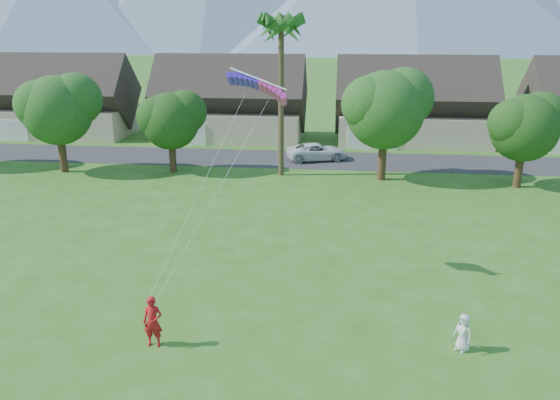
# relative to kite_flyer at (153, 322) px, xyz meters

# --- Properties ---
(street) EXTENTS (90.00, 7.00, 0.01)m
(street) POSITION_rel_kite_flyer_xyz_m (4.04, 30.73, -1.00)
(street) COLOR #2D2D30
(street) RESTS_ON ground
(kite_flyer) EXTENTS (0.75, 0.51, 2.01)m
(kite_flyer) POSITION_rel_kite_flyer_xyz_m (0.00, 0.00, 0.00)
(kite_flyer) COLOR red
(kite_flyer) RESTS_ON ground
(watcher) EXTENTS (0.84, 0.85, 1.48)m
(watcher) POSITION_rel_kite_flyer_xyz_m (11.51, 0.97, -0.27)
(watcher) COLOR silver
(watcher) RESTS_ON ground
(parked_car) EXTENTS (5.96, 4.01, 1.52)m
(parked_car) POSITION_rel_kite_flyer_xyz_m (4.69, 30.73, -0.25)
(parked_car) COLOR white
(parked_car) RESTS_ON ground
(houses_row) EXTENTS (72.75, 8.19, 8.86)m
(houses_row) POSITION_rel_kite_flyer_xyz_m (4.53, 39.72, 2.44)
(houses_row) COLOR beige
(houses_row) RESTS_ON ground
(tree_row) EXTENTS (62.27, 6.67, 8.45)m
(tree_row) POSITION_rel_kite_flyer_xyz_m (2.89, 24.64, 3.88)
(tree_row) COLOR #47301C
(tree_row) RESTS_ON ground
(fan_palm) EXTENTS (3.00, 3.00, 13.80)m
(fan_palm) POSITION_rel_kite_flyer_xyz_m (2.04, 25.23, 10.80)
(fan_palm) COLOR #4C3D26
(fan_palm) RESTS_ON ground
(parafoil_kite) EXTENTS (2.89, 1.14, 0.50)m
(parafoil_kite) POSITION_rel_kite_flyer_xyz_m (3.05, 7.04, 8.08)
(parafoil_kite) COLOR #3F1CD3
(parafoil_kite) RESTS_ON ground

